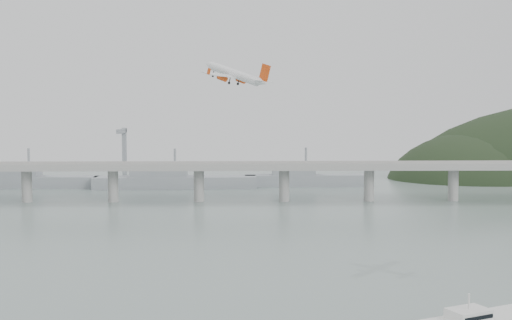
{
  "coord_description": "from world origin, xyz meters",
  "views": [
    {
      "loc": [
        -6.01,
        -197.96,
        56.33
      ],
      "look_at": [
        0.0,
        55.0,
        36.0
      ],
      "focal_mm": 48.0,
      "sensor_mm": 36.0,
      "label": 1
    }
  ],
  "objects": [
    {
      "name": "ground",
      "position": [
        0.0,
        0.0,
        0.0
      ],
      "size": [
        900.0,
        900.0,
        0.0
      ],
      "primitive_type": "plane",
      "color": "slate",
      "rests_on": "ground"
    },
    {
      "name": "bridge",
      "position": [
        -1.15,
        200.0,
        17.65
      ],
      "size": [
        800.0,
        22.0,
        23.9
      ],
      "color": "gray",
      "rests_on": "ground"
    },
    {
      "name": "distant_fleet",
      "position": [
        -155.36,
        265.08,
        6.22
      ],
      "size": [
        453.0,
        60.9,
        40.0
      ],
      "color": "gray",
      "rests_on": "ground"
    },
    {
      "name": "airliner",
      "position": [
        -7.6,
        60.53,
        67.79
      ],
      "size": [
        27.36,
        27.33,
        11.86
      ],
      "rotation": [
        0.05,
        -0.27,
        2.36
      ],
      "color": "silver",
      "rests_on": "ground"
    }
  ]
}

